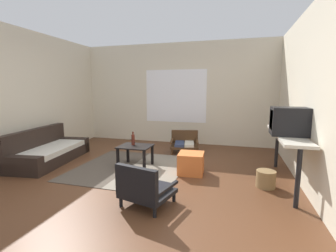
% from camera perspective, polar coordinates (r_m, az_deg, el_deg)
% --- Properties ---
extents(ground_plane, '(7.80, 7.80, 0.00)m').
position_cam_1_polar(ground_plane, '(4.00, -9.25, -12.88)').
color(ground_plane, '#56331E').
extents(far_wall_with_window, '(5.60, 0.13, 2.70)m').
position_cam_1_polar(far_wall_with_window, '(6.61, 1.94, 7.69)').
color(far_wall_with_window, beige).
rests_on(far_wall_with_window, ground).
extents(side_wall_right, '(0.12, 6.60, 2.70)m').
position_cam_1_polar(side_wall_right, '(3.80, 32.15, 5.68)').
color(side_wall_right, beige).
rests_on(side_wall_right, ground).
extents(side_wall_left, '(0.12, 6.60, 2.70)m').
position_cam_1_polar(side_wall_left, '(5.63, -33.63, 6.10)').
color(side_wall_left, beige).
rests_on(side_wall_left, ground).
extents(area_rug, '(1.96, 2.05, 0.01)m').
position_cam_1_polar(area_rug, '(4.64, -8.92, -9.74)').
color(area_rug, '#4C4238').
rests_on(area_rug, ground).
extents(couch, '(1.01, 1.90, 0.67)m').
position_cam_1_polar(couch, '(5.49, -26.77, -5.50)').
color(couch, black).
rests_on(couch, ground).
extents(coffee_table, '(0.60, 0.51, 0.41)m').
position_cam_1_polar(coffee_table, '(4.59, -7.78, -5.69)').
color(coffee_table, black).
rests_on(coffee_table, ground).
extents(armchair_by_window, '(0.74, 0.69, 0.49)m').
position_cam_1_polar(armchair_by_window, '(5.67, 3.95, -3.92)').
color(armchair_by_window, '#472D19').
rests_on(armchair_by_window, ground).
extents(armchair_striped_foreground, '(0.70, 0.67, 0.56)m').
position_cam_1_polar(armchair_striped_foreground, '(3.09, -5.69, -14.58)').
color(armchair_striped_foreground, black).
rests_on(armchair_striped_foreground, ground).
extents(ottoman_orange, '(0.46, 0.46, 0.37)m').
position_cam_1_polar(ottoman_orange, '(4.26, 5.52, -8.83)').
color(ottoman_orange, '#D1662D').
rests_on(ottoman_orange, ground).
extents(console_shelf, '(0.38, 1.78, 0.80)m').
position_cam_1_polar(console_shelf, '(4.10, 26.48, -2.71)').
color(console_shelf, beige).
rests_on(console_shelf, ground).
extents(crt_television, '(0.53, 0.39, 0.41)m').
position_cam_1_polar(crt_television, '(3.88, 27.21, 0.99)').
color(crt_television, black).
rests_on(crt_television, console_shelf).
extents(clay_vase, '(0.20, 0.20, 0.35)m').
position_cam_1_polar(clay_vase, '(4.57, 25.53, 1.19)').
color(clay_vase, '#935B38').
rests_on(clay_vase, console_shelf).
extents(glass_bottle, '(0.06, 0.06, 0.26)m').
position_cam_1_polar(glass_bottle, '(4.63, -8.34, -3.19)').
color(glass_bottle, '#5B2319').
rests_on(glass_bottle, coffee_table).
extents(wicker_basket, '(0.28, 0.28, 0.26)m').
position_cam_1_polar(wicker_basket, '(3.97, 22.30, -11.61)').
color(wicker_basket, olive).
rests_on(wicker_basket, ground).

